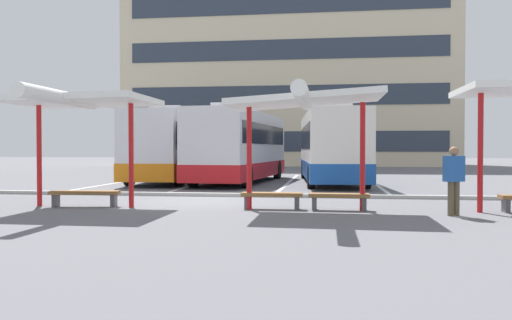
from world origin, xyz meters
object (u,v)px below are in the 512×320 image
at_px(bench_2, 272,197).
at_px(waiting_passenger_0, 454,176).
at_px(coach_bus_1, 240,147).
at_px(bench_1, 85,195).
at_px(coach_bus_0, 177,147).
at_px(waiting_shelter_1, 80,103).
at_px(waiting_shelter_2, 305,102).
at_px(coach_bus_2, 331,148).
at_px(bench_3, 339,198).

distance_m(bench_2, waiting_passenger_0, 4.67).
bearing_deg(coach_bus_1, bench_1, -103.08).
bearing_deg(coach_bus_0, waiting_shelter_1, -85.81).
relative_size(coach_bus_1, waiting_shelter_2, 2.37).
distance_m(waiting_shelter_1, waiting_shelter_2, 6.22).
bearing_deg(bench_1, bench_2, 1.36).
xyz_separation_m(coach_bus_0, coach_bus_2, (7.88, -0.86, -0.03)).
bearing_deg(bench_2, waiting_shelter_2, -23.62).
height_order(coach_bus_0, waiting_passenger_0, coach_bus_0).
xyz_separation_m(waiting_shelter_1, bench_1, (-0.00, 0.27, -2.57)).
xyz_separation_m(coach_bus_1, coach_bus_2, (4.35, 0.25, -0.04)).
relative_size(coach_bus_1, bench_3, 6.50).
bearing_deg(coach_bus_2, bench_1, -121.27).
bearing_deg(coach_bus_0, coach_bus_1, -17.44).
bearing_deg(waiting_shelter_2, coach_bus_0, 119.58).
height_order(bench_2, waiting_passenger_0, waiting_passenger_0).
bearing_deg(waiting_passenger_0, bench_2, 169.78).
bearing_deg(bench_1, bench_3, 0.65).
distance_m(coach_bus_2, waiting_passenger_0, 12.52).
height_order(coach_bus_1, waiting_shelter_1, coach_bus_1).
bearing_deg(bench_2, coach_bus_0, 117.12).
xyz_separation_m(coach_bus_1, waiting_shelter_1, (-2.60, -11.48, 1.18)).
bearing_deg(bench_3, waiting_shelter_2, -158.83).
relative_size(waiting_shelter_2, waiting_passenger_0, 2.60).
relative_size(coach_bus_0, coach_bus_2, 1.08).
relative_size(coach_bus_1, coach_bus_2, 0.95).
distance_m(waiting_shelter_2, bench_3, 2.71).
bearing_deg(coach_bus_1, bench_3, -67.91).
xyz_separation_m(coach_bus_2, bench_2, (-1.64, -11.33, -1.35)).
relative_size(bench_2, waiting_passenger_0, 0.98).
bearing_deg(coach_bus_0, bench_3, -56.68).
bearing_deg(coach_bus_2, waiting_shelter_1, -120.69).
distance_m(waiting_shelter_2, waiting_passenger_0, 4.13).
relative_size(coach_bus_1, bench_1, 5.27).
bearing_deg(coach_bus_0, waiting_shelter_2, -60.42).
relative_size(bench_1, bench_2, 1.19).
xyz_separation_m(waiting_shelter_1, waiting_shelter_2, (6.22, 0.00, -0.05)).
height_order(waiting_shelter_1, bench_3, waiting_shelter_1).
height_order(coach_bus_1, bench_2, coach_bus_1).
bearing_deg(coach_bus_0, coach_bus_2, -6.23).
xyz_separation_m(bench_3, waiting_passenger_0, (2.76, -0.78, 0.65)).
bearing_deg(bench_1, coach_bus_0, 94.28).
height_order(coach_bus_0, bench_1, coach_bus_0).
distance_m(coach_bus_1, waiting_passenger_0, 13.97).
relative_size(bench_3, waiting_passenger_0, 0.95).
xyz_separation_m(coach_bus_1, bench_1, (-2.60, -11.21, -1.39)).
height_order(waiting_shelter_1, bench_1, waiting_shelter_1).
relative_size(waiting_shelter_1, waiting_passenger_0, 2.78).
distance_m(coach_bus_1, bench_2, 11.49).
xyz_separation_m(waiting_shelter_2, bench_3, (0.90, 0.35, -2.53)).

